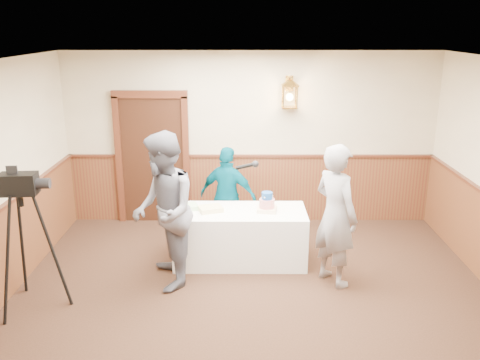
# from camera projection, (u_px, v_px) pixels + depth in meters

# --- Properties ---
(ground) EXTENTS (7.00, 7.00, 0.00)m
(ground) POSITION_uv_depth(u_px,v_px,m) (255.00, 341.00, 5.33)
(ground) COLOR black
(ground) RESTS_ON ground
(room_shell) EXTENTS (6.02, 7.02, 2.81)m
(room_shell) POSITION_uv_depth(u_px,v_px,m) (250.00, 190.00, 5.31)
(room_shell) COLOR #C3B292
(room_shell) RESTS_ON ground
(display_table) EXTENTS (1.80, 0.80, 0.75)m
(display_table) POSITION_uv_depth(u_px,v_px,m) (240.00, 236.00, 7.03)
(display_table) COLOR white
(display_table) RESTS_ON ground
(tiered_cake) EXTENTS (0.29, 0.29, 0.27)m
(tiered_cake) POSITION_uv_depth(u_px,v_px,m) (267.00, 204.00, 6.88)
(tiered_cake) COLOR #FFE7BF
(tiered_cake) RESTS_ON display_table
(sheet_cake_yellow) EXTENTS (0.37, 0.32, 0.06)m
(sheet_cake_yellow) POSITION_uv_depth(u_px,v_px,m) (211.00, 209.00, 6.90)
(sheet_cake_yellow) COLOR #F2D890
(sheet_cake_yellow) RESTS_ON display_table
(sheet_cake_green) EXTENTS (0.33, 0.30, 0.06)m
(sheet_cake_green) POSITION_uv_depth(u_px,v_px,m) (188.00, 207.00, 6.97)
(sheet_cake_green) COLOR #A3E6A2
(sheet_cake_green) RESTS_ON display_table
(interviewer) EXTENTS (1.64, 1.10, 1.97)m
(interviewer) POSITION_uv_depth(u_px,v_px,m) (164.00, 212.00, 6.22)
(interviewer) COLOR slate
(interviewer) RESTS_ON ground
(baker) EXTENTS (0.73, 0.80, 1.83)m
(baker) POSITION_uv_depth(u_px,v_px,m) (336.00, 215.00, 6.31)
(baker) COLOR gray
(baker) RESTS_ON ground
(assistant_p) EXTENTS (0.95, 0.65, 1.49)m
(assistant_p) POSITION_uv_depth(u_px,v_px,m) (228.00, 196.00, 7.51)
(assistant_p) COLOR #004D60
(assistant_p) RESTS_ON ground
(tv_camera_rig) EXTENTS (0.64, 0.60, 1.63)m
(tv_camera_rig) POSITION_uv_depth(u_px,v_px,m) (27.00, 249.00, 5.78)
(tv_camera_rig) COLOR black
(tv_camera_rig) RESTS_ON ground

